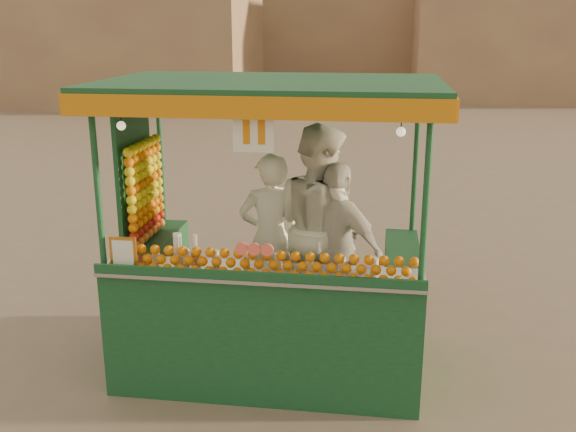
# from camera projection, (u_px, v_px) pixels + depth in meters

# --- Properties ---
(ground) EXTENTS (90.00, 90.00, 0.00)m
(ground) POSITION_uv_depth(u_px,v_px,m) (257.00, 358.00, 6.18)
(ground) COLOR #705C50
(ground) RESTS_ON ground
(building_left) EXTENTS (10.00, 6.00, 6.00)m
(building_left) POSITION_uv_depth(u_px,v_px,m) (124.00, 26.00, 25.52)
(building_left) COLOR #9D7B59
(building_left) RESTS_ON ground
(building_right) EXTENTS (9.00, 6.00, 5.00)m
(building_right) POSITION_uv_depth(u_px,v_px,m) (524.00, 38.00, 27.34)
(building_right) COLOR #9D7B59
(building_right) RESTS_ON ground
(building_center) EXTENTS (14.00, 7.00, 7.00)m
(building_center) POSITION_uv_depth(u_px,v_px,m) (324.00, 16.00, 33.95)
(building_center) COLOR #9D7B59
(building_center) RESTS_ON ground
(juice_cart) EXTENTS (2.87, 1.86, 2.61)m
(juice_cart) POSITION_uv_depth(u_px,v_px,m) (263.00, 282.00, 5.79)
(juice_cart) COLOR #103D22
(juice_cart) RESTS_ON ground
(vendor_left) EXTENTS (0.69, 0.56, 1.63)m
(vendor_left) POSITION_uv_depth(u_px,v_px,m) (270.00, 238.00, 6.13)
(vendor_left) COLOR white
(vendor_left) RESTS_ON ground
(vendor_middle) EXTENTS (1.16, 1.18, 1.92)m
(vendor_middle) POSITION_uv_depth(u_px,v_px,m) (320.00, 227.00, 5.98)
(vendor_middle) COLOR silver
(vendor_middle) RESTS_ON ground
(vendor_right) EXTENTS (1.01, 0.79, 1.60)m
(vendor_right) POSITION_uv_depth(u_px,v_px,m) (337.00, 250.00, 5.84)
(vendor_right) COLOR beige
(vendor_right) RESTS_ON ground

